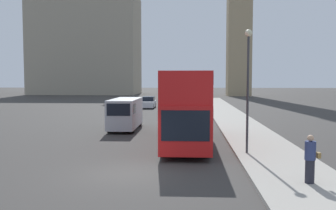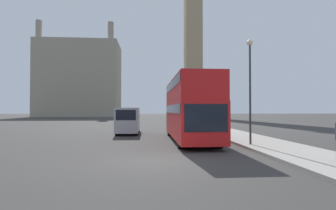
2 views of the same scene
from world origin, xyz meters
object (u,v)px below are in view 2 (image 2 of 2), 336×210
clock_tower (193,19)px  red_double_decker_bus (190,107)px  white_van (128,120)px  street_lamp (250,76)px  parked_sedan (134,119)px

clock_tower → red_double_decker_bus: (-11.64, -65.35, -29.47)m
white_van → clock_tower: bearing=74.4°
clock_tower → street_lamp: bearing=-97.0°
red_double_decker_bus → parked_sedan: (-5.36, 28.05, -1.74)m
red_double_decker_bus → clock_tower: bearing=79.9°
red_double_decker_bus → white_van: size_ratio=1.83×
clock_tower → red_double_decker_bus: size_ratio=5.79×
red_double_decker_bus → white_van: red_double_decker_bus is taller
red_double_decker_bus → street_lamp: size_ratio=1.70×
red_double_decker_bus → parked_sedan: 28.61m
clock_tower → white_van: 68.55m
clock_tower → red_double_decker_bus: clock_tower is taller
red_double_decker_bus → parked_sedan: bearing=100.8°
street_lamp → parked_sedan: size_ratio=1.35×
red_double_decker_bus → street_lamp: 4.90m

